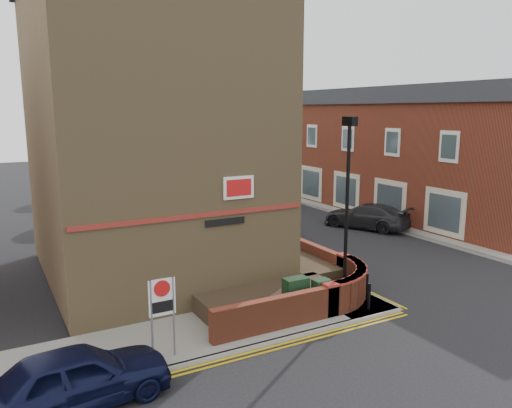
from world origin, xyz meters
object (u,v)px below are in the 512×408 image
Objects in this scene: silver_car_near at (268,221)px; navy_hatchback at (78,377)px; lamppost at (347,211)px; utility_cabinet_large at (296,296)px; zone_sign at (162,304)px.

navy_hatchback is at bearing -146.95° from silver_car_near.
lamppost is at bearing -118.95° from silver_car_near.
lamppost is at bearing -3.01° from utility_cabinet_large.
utility_cabinet_large is 0.29× the size of navy_hatchback.
utility_cabinet_large is 4.86m from zone_sign.
utility_cabinet_large is 11.60m from silver_car_near.
zone_sign is (-4.70, -0.80, 0.92)m from utility_cabinet_large.
lamppost is 3.24m from utility_cabinet_large.
zone_sign reaches higher than silver_car_near.
navy_hatchback is (-7.04, -1.80, -0.01)m from utility_cabinet_large.
navy_hatchback is at bearing -165.66° from utility_cabinet_large.
utility_cabinet_large reaches higher than silver_car_near.
lamppost is 5.25× the size of utility_cabinet_large.
zone_sign is at bearing -143.24° from silver_car_near.
zone_sign is 0.53× the size of navy_hatchback.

